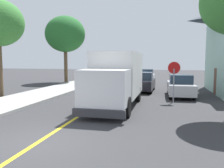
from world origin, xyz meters
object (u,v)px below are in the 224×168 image
(parked_van_across, at_px, (180,86))
(parked_car_near, at_px, (143,82))
(box_truck, at_px, (117,77))
(parked_car_mid, at_px, (146,77))
(street_tree_down_block, at_px, (65,34))
(stop_sign, at_px, (174,74))

(parked_van_across, bearing_deg, parked_car_near, 140.78)
(parked_van_across, bearing_deg, box_truck, -129.80)
(box_truck, xyz_separation_m, parked_car_mid, (0.54, 14.46, -0.97))
(box_truck, bearing_deg, parked_car_near, 82.83)
(parked_car_mid, distance_m, parked_van_across, 10.33)
(parked_van_across, height_order, street_tree_down_block, street_tree_down_block)
(parked_car_near, height_order, parked_car_mid, same)
(parked_car_mid, bearing_deg, stop_sign, -77.31)
(parked_car_mid, height_order, street_tree_down_block, street_tree_down_block)
(street_tree_down_block, bearing_deg, parked_van_across, -33.98)
(street_tree_down_block, bearing_deg, box_truck, -55.80)
(box_truck, xyz_separation_m, parked_van_across, (3.91, 4.70, -0.97))
(parked_car_mid, bearing_deg, parked_van_across, -70.96)
(stop_sign, bearing_deg, parked_van_across, 77.78)
(parked_car_near, distance_m, street_tree_down_block, 12.96)
(box_truck, height_order, parked_van_across, box_truck)
(parked_van_across, distance_m, stop_sign, 2.91)
(stop_sign, xyz_separation_m, street_tree_down_block, (-12.53, 11.49, 3.99))
(parked_car_mid, bearing_deg, street_tree_down_block, -174.55)
(parked_car_mid, xyz_separation_m, stop_sign, (2.80, -12.41, 1.06))
(parked_car_near, height_order, stop_sign, stop_sign)
(box_truck, distance_m, parked_van_across, 6.19)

